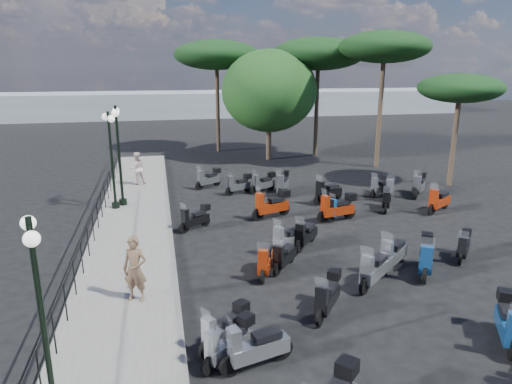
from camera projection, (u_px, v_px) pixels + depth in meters
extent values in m
plane|color=black|center=(318.00, 249.00, 16.16)|extent=(120.00, 120.00, 0.00)
cube|color=slate|center=(133.00, 232.00, 17.63)|extent=(3.00, 30.00, 0.15)
cylinder|color=black|center=(39.00, 371.00, 8.64)|extent=(0.04, 0.04, 1.10)
cylinder|color=black|center=(54.00, 332.00, 9.93)|extent=(0.04, 0.04, 1.10)
cylinder|color=black|center=(65.00, 301.00, 11.22)|extent=(0.04, 0.04, 1.10)
cylinder|color=black|center=(74.00, 277.00, 12.51)|extent=(0.04, 0.04, 1.10)
cylinder|color=black|center=(82.00, 257.00, 13.79)|extent=(0.04, 0.04, 1.10)
cylinder|color=black|center=(88.00, 240.00, 15.08)|extent=(0.04, 0.04, 1.10)
cylinder|color=black|center=(93.00, 227.00, 16.37)|extent=(0.04, 0.04, 1.10)
cylinder|color=black|center=(97.00, 215.00, 17.66)|extent=(0.04, 0.04, 1.10)
cylinder|color=black|center=(101.00, 205.00, 18.95)|extent=(0.04, 0.04, 1.10)
cylinder|color=black|center=(105.00, 196.00, 20.23)|extent=(0.04, 0.04, 1.10)
cylinder|color=black|center=(108.00, 188.00, 21.52)|extent=(0.04, 0.04, 1.10)
cylinder|color=black|center=(110.00, 181.00, 22.81)|extent=(0.04, 0.04, 1.10)
cylinder|color=black|center=(113.00, 175.00, 24.10)|extent=(0.04, 0.04, 1.10)
cylinder|color=black|center=(115.00, 169.00, 25.39)|extent=(0.04, 0.04, 1.10)
cylinder|color=black|center=(116.00, 164.00, 26.67)|extent=(0.04, 0.04, 1.10)
cylinder|color=black|center=(118.00, 159.00, 27.96)|extent=(0.04, 0.04, 1.10)
cylinder|color=black|center=(120.00, 155.00, 29.25)|extent=(0.04, 0.04, 1.10)
cube|color=black|center=(94.00, 207.00, 16.87)|extent=(0.04, 26.00, 0.04)
cube|color=black|center=(95.00, 220.00, 17.01)|extent=(0.04, 26.00, 0.04)
cylinder|color=black|center=(43.00, 320.00, 7.90)|extent=(0.10, 0.10, 3.78)
cylinder|color=black|center=(29.00, 225.00, 7.43)|extent=(0.28, 0.83, 0.04)
sphere|color=white|center=(28.00, 223.00, 7.81)|extent=(0.26, 0.26, 0.26)
sphere|color=white|center=(32.00, 239.00, 7.09)|extent=(0.26, 0.26, 0.26)
cylinder|color=black|center=(116.00, 205.00, 20.31)|extent=(0.34, 0.34, 0.26)
cylinder|color=black|center=(112.00, 161.00, 19.77)|extent=(0.12, 0.12, 4.26)
cylinder|color=black|center=(108.00, 115.00, 19.23)|extent=(0.35, 0.92, 0.04)
sphere|color=white|center=(105.00, 117.00, 19.66)|extent=(0.30, 0.30, 0.30)
sphere|color=white|center=(111.00, 119.00, 18.87)|extent=(0.30, 0.30, 0.30)
cylinder|color=black|center=(123.00, 202.00, 20.77)|extent=(0.36, 0.36, 0.27)
cylinder|color=black|center=(119.00, 156.00, 20.20)|extent=(0.12, 0.12, 4.47)
cylinder|color=black|center=(115.00, 109.00, 19.65)|extent=(0.09, 1.01, 0.04)
sphere|color=white|center=(116.00, 111.00, 20.15)|extent=(0.31, 0.31, 0.31)
sphere|color=white|center=(115.00, 113.00, 19.21)|extent=(0.31, 0.31, 0.31)
imported|color=brown|center=(135.00, 269.00, 12.15)|extent=(0.78, 0.65, 1.81)
imported|color=beige|center=(137.00, 168.00, 24.11)|extent=(1.02, 0.90, 1.74)
cylinder|color=black|center=(231.00, 366.00, 9.52)|extent=(0.51, 0.23, 0.50)
cylinder|color=black|center=(282.00, 349.00, 10.07)|extent=(0.51, 0.23, 0.50)
cube|color=#979BA1|center=(259.00, 349.00, 9.77)|extent=(1.40, 0.69, 0.35)
cube|color=black|center=(267.00, 335.00, 9.77)|extent=(0.68, 0.46, 0.15)
cube|color=#979BA1|center=(234.00, 345.00, 9.43)|extent=(0.30, 0.36, 0.73)
plane|color=white|center=(231.00, 325.00, 9.27)|extent=(0.18, 0.40, 0.39)
cylinder|color=black|center=(207.00, 349.00, 10.12)|extent=(0.41, 0.33, 0.44)
cylinder|color=black|center=(241.00, 329.00, 10.91)|extent=(0.41, 0.33, 0.44)
cube|color=#979BA1|center=(226.00, 331.00, 10.50)|extent=(1.15, 0.95, 0.31)
cube|color=black|center=(230.00, 319.00, 10.54)|extent=(0.61, 0.54, 0.13)
cube|color=#979BA1|center=(209.00, 331.00, 10.06)|extent=(0.32, 0.34, 0.64)
plane|color=white|center=(206.00, 315.00, 9.91)|extent=(0.26, 0.32, 0.34)
cube|color=black|center=(241.00, 306.00, 10.76)|extent=(0.42, 0.42, 0.24)
cylinder|color=black|center=(277.00, 269.00, 14.08)|extent=(0.35, 0.40, 0.44)
cylinder|color=black|center=(291.00, 256.00, 15.01)|extent=(0.35, 0.40, 0.44)
cube|color=black|center=(285.00, 257.00, 14.54)|extent=(1.00, 1.12, 0.31)
cube|color=black|center=(287.00, 248.00, 14.60)|extent=(0.56, 0.60, 0.13)
cube|color=black|center=(278.00, 256.00, 14.02)|extent=(0.34, 0.33, 0.64)
plane|color=white|center=(278.00, 244.00, 13.87)|extent=(0.31, 0.28, 0.34)
cylinder|color=black|center=(277.00, 250.00, 15.43)|extent=(0.46, 0.36, 0.49)
cylinder|color=black|center=(299.00, 241.00, 16.28)|extent=(0.46, 0.36, 0.49)
cube|color=#979BA1|center=(289.00, 240.00, 15.84)|extent=(1.29, 1.03, 0.35)
cube|color=black|center=(292.00, 231.00, 15.88)|extent=(0.68, 0.60, 0.14)
cube|color=#979BA1|center=(278.00, 237.00, 15.36)|extent=(0.36, 0.38, 0.71)
plane|color=white|center=(277.00, 225.00, 15.19)|extent=(0.29, 0.36, 0.38)
cylinder|color=black|center=(184.00, 228.00, 17.64)|extent=(0.41, 0.32, 0.44)
cylinder|color=black|center=(205.00, 221.00, 18.42)|extent=(0.41, 0.32, 0.44)
cube|color=black|center=(196.00, 220.00, 18.02)|extent=(1.15, 0.93, 0.31)
cube|color=black|center=(198.00, 213.00, 18.06)|extent=(0.61, 0.54, 0.13)
cube|color=black|center=(185.00, 217.00, 17.58)|extent=(0.32, 0.34, 0.64)
plane|color=white|center=(183.00, 207.00, 17.43)|extent=(0.26, 0.33, 0.34)
cube|color=black|center=(205.00, 207.00, 18.27)|extent=(0.42, 0.42, 0.24)
cylinder|color=black|center=(199.00, 186.00, 23.76)|extent=(0.45, 0.33, 0.47)
cylinder|color=black|center=(217.00, 182.00, 24.54)|extent=(0.45, 0.33, 0.47)
cube|color=#44474C|center=(209.00, 180.00, 24.13)|extent=(1.25, 0.94, 0.33)
cube|color=black|center=(211.00, 175.00, 24.17)|extent=(0.65, 0.55, 0.14)
cube|color=#44474C|center=(200.00, 177.00, 23.69)|extent=(0.33, 0.36, 0.68)
plane|color=white|center=(199.00, 169.00, 23.53)|extent=(0.26, 0.36, 0.36)
cube|color=black|center=(217.00, 170.00, 24.38)|extent=(0.44, 0.44, 0.25)
cube|color=black|center=(347.00, 367.00, 8.35)|extent=(0.51, 0.51, 0.28)
cylinder|color=black|center=(320.00, 317.00, 11.37)|extent=(0.36, 0.44, 0.47)
cylinder|color=black|center=(333.00, 296.00, 12.40)|extent=(0.36, 0.44, 0.47)
cube|color=black|center=(328.00, 299.00, 11.88)|extent=(1.04, 1.22, 0.34)
cube|color=black|center=(330.00, 287.00, 11.96)|extent=(0.59, 0.65, 0.14)
cube|color=black|center=(322.00, 299.00, 11.32)|extent=(0.37, 0.35, 0.69)
plane|color=white|center=(322.00, 284.00, 11.15)|extent=(0.35, 0.29, 0.37)
cube|color=black|center=(334.00, 275.00, 12.25)|extent=(0.45, 0.46, 0.26)
cylinder|color=black|center=(263.00, 276.00, 13.57)|extent=(0.26, 0.48, 0.47)
cylinder|color=black|center=(268.00, 260.00, 14.70)|extent=(0.26, 0.48, 0.47)
cube|color=#9D290A|center=(265.00, 262.00, 14.13)|extent=(0.77, 1.32, 0.34)
cube|color=black|center=(266.00, 251.00, 14.22)|extent=(0.49, 0.66, 0.14)
cube|color=#9D290A|center=(263.00, 261.00, 13.52)|extent=(0.35, 0.31, 0.69)
plane|color=white|center=(263.00, 248.00, 13.35)|extent=(0.38, 0.21, 0.37)
cylinder|color=black|center=(299.00, 246.00, 15.81)|extent=(0.38, 0.42, 0.47)
cylinder|color=black|center=(312.00, 235.00, 16.81)|extent=(0.38, 0.42, 0.47)
cube|color=black|center=(307.00, 236.00, 16.30)|extent=(1.09, 1.18, 0.33)
cube|color=black|center=(309.00, 227.00, 16.37)|extent=(0.61, 0.64, 0.14)
cube|color=black|center=(300.00, 233.00, 15.76)|extent=(0.36, 0.36, 0.69)
plane|color=white|center=(300.00, 222.00, 15.59)|extent=(0.33, 0.30, 0.37)
cylinder|color=black|center=(258.00, 214.00, 19.06)|extent=(0.54, 0.29, 0.54)
cylinder|color=black|center=(284.00, 209.00, 19.74)|extent=(0.54, 0.29, 0.54)
cube|color=#9D290A|center=(272.00, 207.00, 19.37)|extent=(1.50, 0.85, 0.38)
cube|color=black|center=(276.00, 199.00, 19.39)|extent=(0.75, 0.54, 0.16)
cube|color=#9D290A|center=(260.00, 202.00, 18.96)|extent=(0.35, 0.40, 0.78)
plane|color=white|center=(258.00, 191.00, 18.79)|extent=(0.23, 0.43, 0.42)
cube|color=black|center=(285.00, 193.00, 19.56)|extent=(0.48, 0.47, 0.29)
cylinder|color=black|center=(254.00, 190.00, 23.01)|extent=(0.44, 0.29, 0.45)
cylinder|color=black|center=(271.00, 186.00, 23.69)|extent=(0.44, 0.29, 0.45)
cube|color=#44474C|center=(264.00, 185.00, 23.33)|extent=(1.23, 0.83, 0.32)
cube|color=black|center=(266.00, 179.00, 23.36)|extent=(0.63, 0.50, 0.13)
cube|color=#44474C|center=(256.00, 181.00, 22.93)|extent=(0.31, 0.34, 0.66)
plane|color=white|center=(255.00, 173.00, 22.79)|extent=(0.23, 0.35, 0.35)
cube|color=black|center=(272.00, 175.00, 23.54)|extent=(0.42, 0.41, 0.24)
cylinder|color=black|center=(364.00, 286.00, 12.94)|extent=(0.47, 0.42, 0.52)
cylinder|color=black|center=(383.00, 270.00, 13.93)|extent=(0.47, 0.42, 0.52)
cube|color=#979BA1|center=(375.00, 271.00, 13.43)|extent=(1.32, 1.18, 0.37)
cube|color=black|center=(379.00, 259.00, 13.48)|extent=(0.71, 0.67, 0.15)
cube|color=#979BA1|center=(367.00, 268.00, 12.88)|extent=(0.39, 0.40, 0.76)
plane|color=white|center=(367.00, 253.00, 12.70)|extent=(0.33, 0.37, 0.40)
cylinder|color=black|center=(424.00, 275.00, 13.56)|extent=(0.38, 0.51, 0.53)
cylinder|color=black|center=(425.00, 258.00, 14.75)|extent=(0.38, 0.51, 0.53)
cube|color=navy|center=(425.00, 260.00, 14.15)|extent=(1.09, 1.41, 0.38)
cube|color=black|center=(426.00, 248.00, 14.24)|extent=(0.64, 0.74, 0.15)
cube|color=navy|center=(426.00, 258.00, 13.50)|extent=(0.41, 0.38, 0.77)
plane|color=white|center=(428.00, 244.00, 13.30)|extent=(0.40, 0.30, 0.41)
cube|color=black|center=(427.00, 238.00, 14.58)|extent=(0.50, 0.51, 0.29)
cylinder|color=black|center=(323.00, 217.00, 18.76)|extent=(0.54, 0.22, 0.53)
cylinder|color=black|center=(349.00, 213.00, 19.29)|extent=(0.54, 0.22, 0.53)
cube|color=#9D290A|center=(338.00, 210.00, 18.99)|extent=(1.48, 0.68, 0.37)
cube|color=black|center=(342.00, 203.00, 18.99)|extent=(0.72, 0.47, 0.15)
cube|color=#9D290A|center=(325.00, 205.00, 18.66)|extent=(0.31, 0.38, 0.77)
plane|color=white|center=(324.00, 194.00, 18.50)|extent=(0.18, 0.43, 0.41)
cube|color=black|center=(351.00, 197.00, 19.11)|extent=(0.44, 0.43, 0.29)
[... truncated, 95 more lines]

